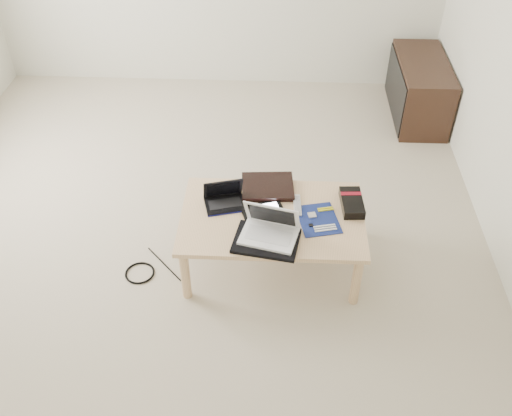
{
  "coord_description": "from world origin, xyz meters",
  "views": [
    {
      "loc": [
        0.58,
        -2.97,
        2.66
      ],
      "look_at": [
        0.47,
        -0.41,
        0.46
      ],
      "focal_mm": 40.0,
      "sensor_mm": 36.0,
      "label": 1
    }
  ],
  "objects_px": {
    "media_cabinet": "(418,89)",
    "netbook": "(224,199)",
    "coffee_table": "(272,222)",
    "white_laptop": "(270,229)",
    "gpu_box": "(352,203)"
  },
  "relations": [
    {
      "from": "media_cabinet",
      "to": "netbook",
      "type": "relative_size",
      "value": 3.25
    },
    {
      "from": "media_cabinet",
      "to": "white_laptop",
      "type": "xyz_separation_m",
      "value": [
        -1.22,
        -2.05,
        0.21
      ]
    },
    {
      "from": "media_cabinet",
      "to": "gpu_box",
      "type": "xyz_separation_m",
      "value": [
        -0.73,
        -1.75,
        0.18
      ]
    },
    {
      "from": "coffee_table",
      "to": "white_laptop",
      "type": "bearing_deg",
      "value": -93.43
    },
    {
      "from": "coffee_table",
      "to": "gpu_box",
      "type": "bearing_deg",
      "value": 13.1
    },
    {
      "from": "netbook",
      "to": "white_laptop",
      "type": "bearing_deg",
      "value": -44.99
    },
    {
      "from": "coffee_table",
      "to": "netbook",
      "type": "distance_m",
      "value": 0.32
    },
    {
      "from": "coffee_table",
      "to": "gpu_box",
      "type": "height_order",
      "value": "gpu_box"
    },
    {
      "from": "netbook",
      "to": "white_laptop",
      "type": "height_order",
      "value": "white_laptop"
    },
    {
      "from": "netbook",
      "to": "gpu_box",
      "type": "bearing_deg",
      "value": 0.83
    },
    {
      "from": "gpu_box",
      "to": "media_cabinet",
      "type": "bearing_deg",
      "value": 67.41
    },
    {
      "from": "white_laptop",
      "to": "gpu_box",
      "type": "relative_size",
      "value": 1.37
    },
    {
      "from": "coffee_table",
      "to": "netbook",
      "type": "xyz_separation_m",
      "value": [
        -0.3,
        0.1,
        0.08
      ]
    },
    {
      "from": "netbook",
      "to": "gpu_box",
      "type": "xyz_separation_m",
      "value": [
        0.78,
        0.01,
        -0.01
      ]
    },
    {
      "from": "white_laptop",
      "to": "coffee_table",
      "type": "bearing_deg",
      "value": 86.57
    }
  ]
}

